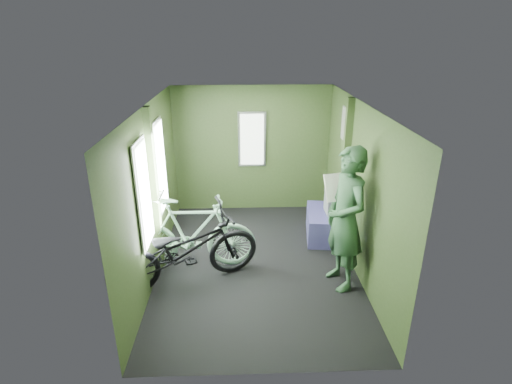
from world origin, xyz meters
TOP-DOWN VIEW (x-y plane):
  - room at (-0.04, 0.04)m, footprint 4.00×4.02m
  - bicycle_black at (-0.95, -0.45)m, footprint 2.18×1.52m
  - bicycle_mint at (-0.90, -0.02)m, footprint 1.80×0.57m
  - passenger at (1.11, -0.50)m, footprint 0.62×0.81m
  - waste_box at (1.26, 0.78)m, footprint 0.23×0.33m
  - bench_seat at (1.15, 0.81)m, footprint 0.61×0.95m

SIDE VIEW (x-z plane):
  - bicycle_black at x=-0.95m, z-range -0.57..0.57m
  - bicycle_mint at x=-0.90m, z-range -0.55..0.55m
  - bench_seat at x=1.15m, z-range -0.19..0.75m
  - waste_box at x=1.26m, z-range 0.00..0.80m
  - passenger at x=1.11m, z-range 0.00..1.91m
  - room at x=-0.04m, z-range 0.28..2.59m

